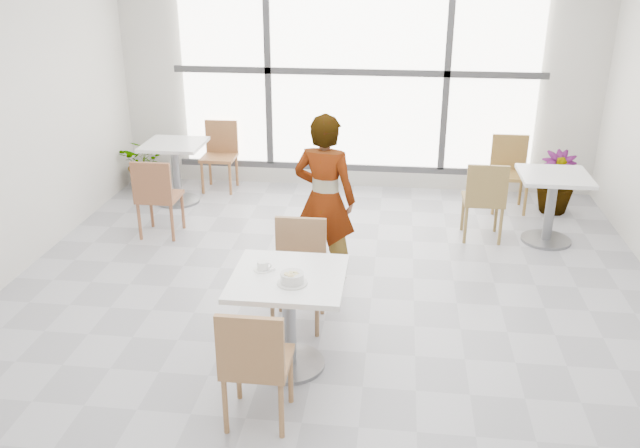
# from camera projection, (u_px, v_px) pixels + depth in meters

# --- Properties ---
(floor) EXTENTS (7.00, 7.00, 0.00)m
(floor) POSITION_uv_depth(u_px,v_px,m) (324.00, 321.00, 5.55)
(floor) COLOR #9E9EA5
(floor) RESTS_ON ground
(wall_back) EXTENTS (6.00, 0.00, 6.00)m
(wall_back) POSITION_uv_depth(u_px,v_px,m) (357.00, 71.00, 8.20)
(wall_back) COLOR silver
(wall_back) RESTS_ON ground
(window) EXTENTS (4.60, 0.07, 2.52)m
(window) POSITION_uv_depth(u_px,v_px,m) (356.00, 72.00, 8.14)
(window) COLOR white
(window) RESTS_ON ground
(main_table) EXTENTS (0.80, 0.80, 0.75)m
(main_table) POSITION_uv_depth(u_px,v_px,m) (289.00, 304.00, 4.76)
(main_table) COLOR white
(main_table) RESTS_ON ground
(chair_near) EXTENTS (0.42, 0.42, 0.87)m
(chair_near) POSITION_uv_depth(u_px,v_px,m) (255.00, 360.00, 4.14)
(chair_near) COLOR #A47348
(chair_near) RESTS_ON ground
(chair_far) EXTENTS (0.42, 0.42, 0.87)m
(chair_far) POSITION_uv_depth(u_px,v_px,m) (299.00, 265.00, 5.40)
(chair_far) COLOR #936B48
(chair_far) RESTS_ON ground
(oatmeal_bowl) EXTENTS (0.21, 0.21, 0.09)m
(oatmeal_bowl) POSITION_uv_depth(u_px,v_px,m) (292.00, 278.00, 4.54)
(oatmeal_bowl) COLOR silver
(oatmeal_bowl) RESTS_ON main_table
(coffee_cup) EXTENTS (0.16, 0.13, 0.07)m
(coffee_cup) POSITION_uv_depth(u_px,v_px,m) (263.00, 266.00, 4.74)
(coffee_cup) COLOR white
(coffee_cup) RESTS_ON main_table
(person) EXTENTS (0.64, 0.49, 1.58)m
(person) POSITION_uv_depth(u_px,v_px,m) (325.00, 199.00, 5.99)
(person) COLOR black
(person) RESTS_ON ground
(bg_table_left) EXTENTS (0.70, 0.70, 0.75)m
(bg_table_left) POSITION_uv_depth(u_px,v_px,m) (175.00, 164.00, 8.02)
(bg_table_left) COLOR silver
(bg_table_left) RESTS_ON ground
(bg_table_right) EXTENTS (0.70, 0.70, 0.75)m
(bg_table_right) POSITION_uv_depth(u_px,v_px,m) (552.00, 198.00, 6.90)
(bg_table_right) COLOR silver
(bg_table_right) RESTS_ON ground
(bg_chair_left_near) EXTENTS (0.42, 0.42, 0.87)m
(bg_chair_left_near) POSITION_uv_depth(u_px,v_px,m) (156.00, 193.00, 7.01)
(bg_chair_left_near) COLOR brown
(bg_chair_left_near) RESTS_ON ground
(bg_chair_left_far) EXTENTS (0.42, 0.42, 0.87)m
(bg_chair_left_far) POSITION_uv_depth(u_px,v_px,m) (220.00, 151.00, 8.51)
(bg_chair_left_far) COLOR #986239
(bg_chair_left_far) RESTS_ON ground
(bg_chair_right_near) EXTENTS (0.42, 0.42, 0.87)m
(bg_chair_right_near) POSITION_uv_depth(u_px,v_px,m) (485.00, 196.00, 6.92)
(bg_chair_right_near) COLOR olive
(bg_chair_right_near) RESTS_ON ground
(bg_chair_right_far) EXTENTS (0.42, 0.42, 0.87)m
(bg_chair_right_far) POSITION_uv_depth(u_px,v_px,m) (509.00, 167.00, 7.84)
(bg_chair_right_far) COLOR olive
(bg_chair_right_far) RESTS_ON ground
(plant_left) EXTENTS (0.66, 0.60, 0.66)m
(plant_left) POSITION_uv_depth(u_px,v_px,m) (145.00, 163.00, 8.60)
(plant_left) COLOR #4F723D
(plant_left) RESTS_ON ground
(plant_right) EXTENTS (0.48, 0.48, 0.74)m
(plant_right) POSITION_uv_depth(u_px,v_px,m) (556.00, 182.00, 7.75)
(plant_right) COLOR #5A8A3E
(plant_right) RESTS_ON ground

